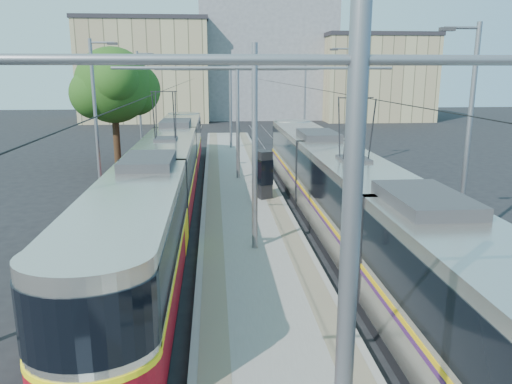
{
  "coord_description": "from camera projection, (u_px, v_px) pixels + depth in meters",
  "views": [
    {
      "loc": [
        -1.36,
        -8.7,
        6.4
      ],
      "look_at": [
        0.3,
        10.99,
        1.6
      ],
      "focal_mm": 35.0,
      "sensor_mm": 36.0,
      "label": 1
    }
  ],
  "objects": [
    {
      "name": "tram_right",
      "position": [
        352.0,
        199.0,
        18.17
      ],
      "size": [
        2.43,
        30.85,
        5.5
      ],
      "color": "black",
      "rests_on": "ground"
    },
    {
      "name": "shelter",
      "position": [
        262.0,
        173.0,
        24.5
      ],
      "size": [
        0.99,
        1.22,
        2.34
      ],
      "rotation": [
        0.0,
        0.0,
        0.37
      ],
      "color": "black",
      "rests_on": "platform"
    },
    {
      "name": "building_left",
      "position": [
        147.0,
        70.0,
        65.81
      ],
      "size": [
        16.32,
        12.24,
        12.95
      ],
      "color": "tan",
      "rests_on": "ground"
    },
    {
      "name": "rails",
      "position": [
        241.0,
        195.0,
        26.51
      ],
      "size": [
        8.71,
        70.0,
        0.03
      ],
      "color": "gray",
      "rests_on": "ground"
    },
    {
      "name": "building_right",
      "position": [
        374.0,
        77.0,
        66.52
      ],
      "size": [
        14.28,
        10.2,
        11.14
      ],
      "color": "tan",
      "rests_on": "ground"
    },
    {
      "name": "street_lamps",
      "position": [
        237.0,
        110.0,
        29.4
      ],
      "size": [
        15.18,
        38.22,
        8.0
      ],
      "color": "gray",
      "rests_on": "ground"
    },
    {
      "name": "tree",
      "position": [
        119.0,
        87.0,
        33.17
      ],
      "size": [
        5.49,
        5.08,
        7.98
      ],
      "color": "#382314",
      "rests_on": "ground"
    },
    {
      "name": "platform",
      "position": [
        241.0,
        192.0,
        26.47
      ],
      "size": [
        4.0,
        50.0,
        0.3
      ],
      "primitive_type": "cube",
      "color": "gray",
      "rests_on": "ground"
    },
    {
      "name": "tactile_strip_right",
      "position": [
        268.0,
        189.0,
        26.55
      ],
      "size": [
        0.7,
        50.0,
        0.01
      ],
      "primitive_type": "cube",
      "color": "gray",
      "rests_on": "platform"
    },
    {
      "name": "catenary",
      "position": [
        244.0,
        113.0,
        22.69
      ],
      "size": [
        9.2,
        70.0,
        7.0
      ],
      "color": "gray",
      "rests_on": "platform"
    },
    {
      "name": "tram_left",
      "position": [
        167.0,
        174.0,
        23.46
      ],
      "size": [
        2.43,
        32.0,
        5.5
      ],
      "color": "black",
      "rests_on": "ground"
    },
    {
      "name": "tactile_strip_left",
      "position": [
        214.0,
        190.0,
        26.32
      ],
      "size": [
        0.7,
        50.0,
        0.01
      ],
      "primitive_type": "cube",
      "color": "gray",
      "rests_on": "platform"
    },
    {
      "name": "building_centre",
      "position": [
        265.0,
        56.0,
        70.52
      ],
      "size": [
        18.36,
        14.28,
        16.82
      ],
      "color": "gray",
      "rests_on": "ground"
    }
  ]
}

